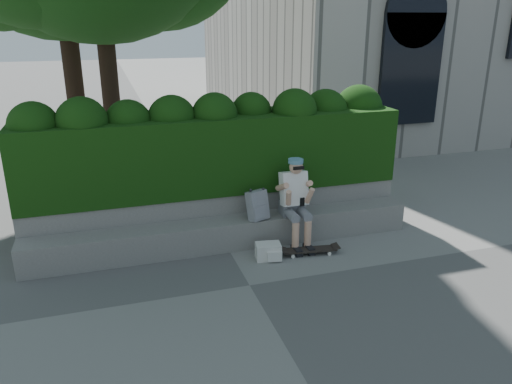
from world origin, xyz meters
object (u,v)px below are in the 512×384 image
object	(u,v)px
person	(295,199)
backpack_plaid	(258,205)
backpack_ground	(268,251)
skateboard	(310,250)

from	to	relation	value
person	backpack_plaid	size ratio (longest dim) A/B	3.05
person	backpack_plaid	xyz separation A→B (m)	(-0.58, 0.08, -0.08)
backpack_ground	skateboard	bearing A→B (deg)	4.35
person	skateboard	bearing A→B (deg)	-78.95
skateboard	backpack_ground	xyz separation A→B (m)	(-0.65, 0.05, 0.05)
person	backpack_ground	xyz separation A→B (m)	(-0.56, -0.39, -0.63)
backpack_plaid	person	bearing A→B (deg)	-29.77
skateboard	backpack_ground	world-z (taller)	backpack_ground
backpack_ground	person	bearing A→B (deg)	43.66
skateboard	backpack_ground	size ratio (longest dim) A/B	2.26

